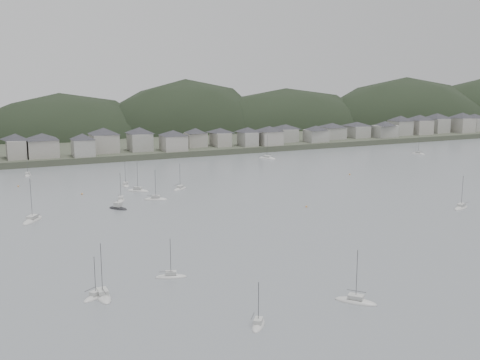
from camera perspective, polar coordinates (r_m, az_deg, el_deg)
name	(u,v)px	position (r m, az deg, el deg)	size (l,w,h in m)	color
ground	(376,260)	(139.14, 13.19, -7.67)	(900.00, 900.00, 0.00)	slate
far_shore_land	(106,132)	(408.98, -13.08, 4.60)	(900.00, 250.00, 3.00)	#383D2D
forested_ridge	(122,155)	(386.75, -11.52, 2.41)	(851.55, 103.94, 102.57)	black
waterfront_town	(241,135)	(317.98, 0.08, 4.49)	(451.48, 28.46, 12.92)	#9F9B91
moored_fleet	(221,210)	(182.21, -1.85, -2.95)	(262.65, 177.90, 13.59)	beige
motor_launch_far	(118,208)	(188.01, -11.90, -2.71)	(6.17, 7.11, 3.69)	black
mooring_buoys	(232,199)	(197.97, -0.81, -1.84)	(129.75, 138.66, 0.70)	#CE8944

